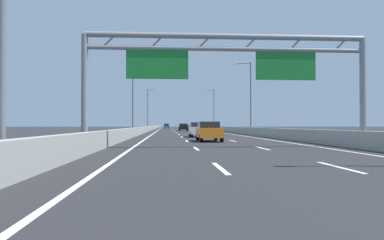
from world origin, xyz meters
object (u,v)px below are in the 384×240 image
sign_gantry (226,61)px  streetlamp_left_far (149,107)px  streetlamp_left_mid (135,93)px  streetlamp_right_mid (249,93)px  blue_car (166,126)px  orange_car (209,131)px  black_car (183,127)px  white_car (199,129)px  streetlamp_right_far (213,107)px

sign_gantry → streetlamp_left_far: bearing=96.4°
streetlamp_left_mid → streetlamp_right_mid: same height
blue_car → orange_car: size_ratio=1.07×
sign_gantry → blue_car: (-3.31, 102.91, -4.02)m
black_car → white_car: bearing=-90.1°
streetlamp_left_far → streetlamp_left_mid: bearing=-90.0°
streetlamp_left_mid → streetlamp_left_far: same height
streetlamp_left_far → white_car: size_ratio=2.22×
sign_gantry → black_car: (0.11, 54.65, -4.05)m
streetlamp_right_far → blue_car: (-10.84, 37.21, -4.61)m
streetlamp_right_mid → blue_car: bearing=98.2°
white_car → streetlamp_left_far: bearing=98.8°
streetlamp_left_mid → blue_car: 75.48m
streetlamp_left_mid → black_car: (7.51, 26.97, -4.64)m
streetlamp_right_mid → streetlamp_right_far: bearing=90.0°
streetlamp_left_mid → streetlamp_right_far: size_ratio=1.00×
sign_gantry → streetlamp_left_mid: bearing=105.0°
white_car → black_car: bearing=89.9°
streetlamp_right_mid → white_car: bearing=-127.2°
blue_car → black_car: blue_car is taller
white_car → orange_car: (-0.07, -9.81, -0.00)m
streetlamp_right_mid → black_car: (-7.42, 26.97, -4.64)m
white_car → orange_car: 9.81m
streetlamp_right_far → black_car: size_ratio=2.03×
streetlamp_right_mid → orange_car: streetlamp_right_mid is taller
blue_car → sign_gantry: bearing=-88.2°
streetlamp_right_far → black_car: bearing=-123.9°
streetlamp_left_far → orange_car: size_ratio=2.22×
streetlamp_left_far → streetlamp_right_mid: bearing=-68.6°
streetlamp_left_far → orange_car: (7.35, -57.71, -4.62)m
streetlamp_left_mid → streetlamp_right_far: (14.93, 38.02, 0.00)m
streetlamp_right_mid → white_car: streetlamp_right_mid is taller
streetlamp_left_mid → orange_car: size_ratio=2.22×
streetlamp_left_far → streetlamp_right_far: size_ratio=1.00×
black_car → streetlamp_right_mid: bearing=-74.6°
blue_car → black_car: bearing=-85.9°
streetlamp_right_mid → white_car: (-7.51, -9.88, -4.62)m
blue_car → white_car: (3.33, -85.12, -0.01)m
blue_car → white_car: blue_car is taller
streetlamp_right_mid → streetlamp_left_far: bearing=111.4°
streetlamp_left_far → blue_car: 37.72m
streetlamp_left_far → blue_car: (4.09, 37.21, -4.61)m
streetlamp_right_mid → streetlamp_left_far: 40.85m
streetlamp_left_mid → streetlamp_right_far: same height
sign_gantry → streetlamp_right_mid: streetlamp_right_mid is taller
black_car → streetlamp_left_mid: bearing=-105.6°
black_car → sign_gantry: bearing=-90.1°
blue_car → white_car: size_ratio=1.08×
black_car → streetlamp_right_far: bearing=56.1°
streetlamp_left_mid → streetlamp_right_mid: (14.93, 0.00, 0.00)m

